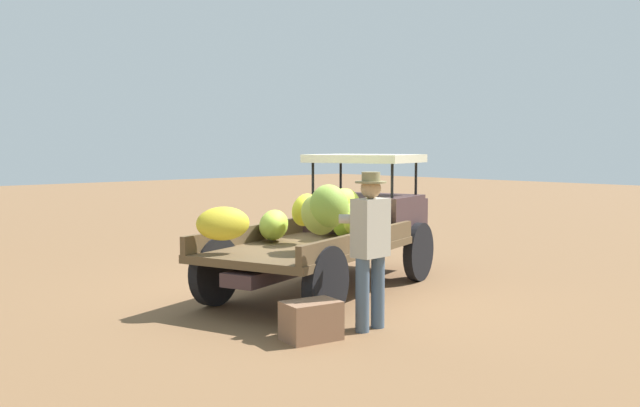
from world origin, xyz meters
name	(u,v)px	position (x,y,z in m)	size (l,w,h in m)	color
ground_plane	(321,288)	(0.00, 0.00, 0.00)	(60.00, 60.00, 0.00)	brown
truck	(342,224)	(0.24, -0.17, 0.91)	(4.66, 2.77, 1.87)	#422D2E
farmer	(370,241)	(-1.15, -2.00, 0.98)	(0.53, 0.47, 1.72)	#495C71
wooden_crate	(311,321)	(-1.89, -1.86, 0.20)	(0.57, 0.39, 0.40)	#8B6348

